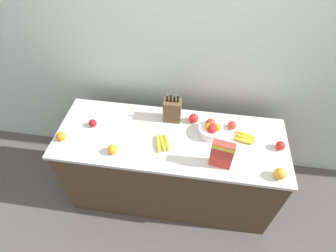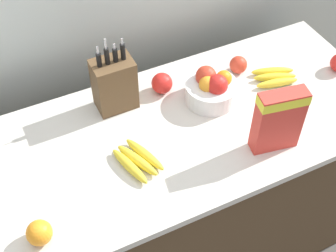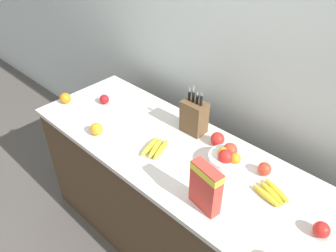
% 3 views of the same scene
% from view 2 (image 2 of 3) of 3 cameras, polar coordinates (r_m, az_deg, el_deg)
% --- Properties ---
extents(counter, '(1.93, 0.70, 0.90)m').
position_cam_2_polar(counter, '(2.03, -2.57, -10.19)').
color(counter, '#4C3823').
rests_on(counter, ground_plane).
extents(knife_block, '(0.15, 0.11, 0.32)m').
position_cam_2_polar(knife_block, '(1.73, -6.57, 5.13)').
color(knife_block, brown).
rests_on(knife_block, counter).
extents(cereal_box, '(0.17, 0.09, 0.25)m').
position_cam_2_polar(cereal_box, '(1.60, 13.35, 0.94)').
color(cereal_box, red).
rests_on(cereal_box, counter).
extents(fruit_bowl, '(0.20, 0.20, 0.13)m').
position_cam_2_polar(fruit_bowl, '(1.78, 5.32, 4.64)').
color(fruit_bowl, silver).
rests_on(fruit_bowl, counter).
extents(banana_bunch_left, '(0.20, 0.15, 0.03)m').
position_cam_2_polar(banana_bunch_left, '(1.93, 12.88, 5.85)').
color(banana_bunch_left, yellow).
rests_on(banana_bunch_left, counter).
extents(banana_bunch_right, '(0.15, 0.21, 0.03)m').
position_cam_2_polar(banana_bunch_right, '(1.60, -3.77, -4.18)').
color(banana_bunch_right, yellow).
rests_on(banana_bunch_right, counter).
extents(apple_by_knife_block, '(0.08, 0.08, 0.08)m').
position_cam_2_polar(apple_by_knife_block, '(1.82, -0.74, 5.24)').
color(apple_by_knife_block, red).
rests_on(apple_by_knife_block, counter).
extents(apple_rightmost, '(0.07, 0.07, 0.07)m').
position_cam_2_polar(apple_rightmost, '(1.93, 8.57, 7.40)').
color(apple_rightmost, red).
rests_on(apple_rightmost, counter).
extents(orange_mid_right, '(0.08, 0.08, 0.08)m').
position_cam_2_polar(orange_mid_right, '(1.46, -15.42, -12.44)').
color(orange_mid_right, orange).
rests_on(orange_mid_right, counter).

